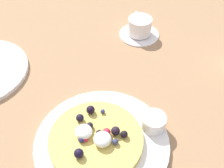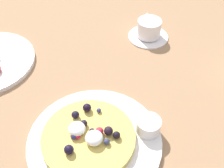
{
  "view_description": "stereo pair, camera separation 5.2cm",
  "coord_description": "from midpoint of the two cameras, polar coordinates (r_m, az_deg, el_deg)",
  "views": [
    {
      "loc": [
        -0.18,
        -0.4,
        0.53
      ],
      "look_at": [
        0.01,
        0.03,
        0.04
      ],
      "focal_mm": 44.69,
      "sensor_mm": 36.0,
      "label": 1
    },
    {
      "loc": [
        -0.13,
        -0.42,
        0.53
      ],
      "look_at": [
        0.01,
        0.03,
        0.04
      ],
      "focal_mm": 44.69,
      "sensor_mm": 36.0,
      "label": 2
    }
  ],
  "objects": [
    {
      "name": "ground_plane",
      "position": [
        0.7,
        1.82,
        -4.96
      ],
      "size": [
        2.09,
        1.44,
        0.03
      ],
      "primitive_type": "cube",
      "color": "#9C7451"
    },
    {
      "name": "syrup_ramekin",
      "position": [
        0.62,
        9.9,
        -8.44
      ],
      "size": [
        0.05,
        0.05,
        0.03
      ],
      "color": "white",
      "rests_on": "pancake_plate"
    },
    {
      "name": "coffee_cup",
      "position": [
        0.88,
        9.3,
        11.3
      ],
      "size": [
        0.07,
        0.1,
        0.05
      ],
      "color": "white",
      "rests_on": "coffee_saucer"
    },
    {
      "name": "pancake_with_berries",
      "position": [
        0.6,
        -2.37,
        -10.88
      ],
      "size": [
        0.2,
        0.2,
        0.04
      ],
      "color": "#D6B656",
      "rests_on": "pancake_plate"
    },
    {
      "name": "coffee_saucer",
      "position": [
        0.9,
        9.09,
        9.61
      ],
      "size": [
        0.13,
        0.13,
        0.01
      ],
      "primitive_type": "cylinder",
      "color": "white",
      "rests_on": "ground_plane"
    },
    {
      "name": "pancake_plate",
      "position": [
        0.62,
        -1.09,
        -11.68
      ],
      "size": [
        0.29,
        0.29,
        0.01
      ],
      "primitive_type": "cylinder",
      "color": "white",
      "rests_on": "ground_plane"
    }
  ]
}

